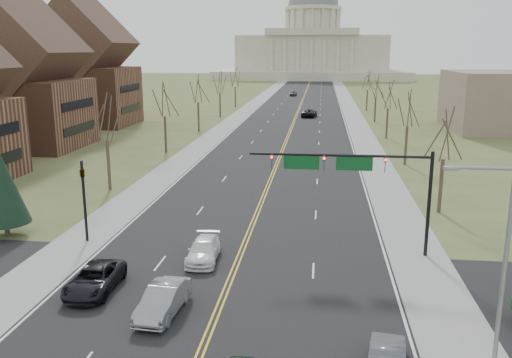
% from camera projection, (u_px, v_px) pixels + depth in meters
% --- Properties ---
extents(ground, '(600.00, 600.00, 0.00)m').
position_uv_depth(ground, '(202.00, 350.00, 25.18)').
color(ground, '#4B592C').
rests_on(ground, ground).
extents(road, '(20.00, 380.00, 0.01)m').
position_uv_depth(road, '(300.00, 107.00, 131.39)').
color(road, black).
rests_on(road, ground).
extents(cross_road, '(120.00, 14.00, 0.01)m').
position_uv_depth(cross_road, '(224.00, 294.00, 30.97)').
color(cross_road, black).
rests_on(cross_road, ground).
extents(sidewalk_left, '(4.00, 380.00, 0.03)m').
position_uv_depth(sidewalk_left, '(251.00, 107.00, 132.78)').
color(sidewalk_left, gray).
rests_on(sidewalk_left, ground).
extents(sidewalk_right, '(4.00, 380.00, 0.03)m').
position_uv_depth(sidewalk_right, '(350.00, 108.00, 129.99)').
color(sidewalk_right, gray).
rests_on(sidewalk_right, ground).
extents(center_line, '(0.42, 380.00, 0.01)m').
position_uv_depth(center_line, '(300.00, 107.00, 131.38)').
color(center_line, gold).
rests_on(center_line, road).
extents(edge_line_left, '(0.15, 380.00, 0.01)m').
position_uv_depth(edge_line_left, '(260.00, 107.00, 132.52)').
color(edge_line_left, silver).
rests_on(edge_line_left, road).
extents(edge_line_right, '(0.15, 380.00, 0.01)m').
position_uv_depth(edge_line_right, '(340.00, 108.00, 130.24)').
color(edge_line_right, silver).
rests_on(edge_line_right, road).
extents(capitol, '(90.00, 60.00, 50.00)m').
position_uv_depth(capitol, '(312.00, 48.00, 263.17)').
color(capitol, beige).
rests_on(capitol, ground).
extents(signal_mast, '(12.12, 0.44, 7.20)m').
position_uv_depth(signal_mast, '(353.00, 171.00, 36.01)').
color(signal_mast, black).
rests_on(signal_mast, ground).
extents(signal_left, '(0.32, 0.36, 6.00)m').
position_uv_depth(signal_left, '(84.00, 192.00, 38.69)').
color(signal_left, black).
rests_on(signal_left, ground).
extents(street_light, '(2.90, 0.25, 9.07)m').
position_uv_depth(street_light, '(499.00, 257.00, 22.48)').
color(street_light, gray).
rests_on(street_light, ground).
extents(tree_r_0, '(3.74, 3.74, 8.50)m').
position_uv_depth(tree_r_0, '(445.00, 137.00, 45.02)').
color(tree_r_0, '#3C3023').
rests_on(tree_r_0, ground).
extents(tree_l_0, '(3.96, 3.96, 9.00)m').
position_uv_depth(tree_l_0, '(106.00, 121.00, 52.40)').
color(tree_l_0, '#3C3023').
rests_on(tree_l_0, ground).
extents(tree_r_1, '(3.74, 3.74, 8.50)m').
position_uv_depth(tree_r_1, '(408.00, 111.00, 64.33)').
color(tree_r_1, '#3C3023').
rests_on(tree_r_1, ground).
extents(tree_l_1, '(3.96, 3.96, 9.00)m').
position_uv_depth(tree_l_1, '(164.00, 101.00, 71.71)').
color(tree_l_1, '#3C3023').
rests_on(tree_l_1, ground).
extents(tree_r_2, '(3.74, 3.74, 8.50)m').
position_uv_depth(tree_r_2, '(389.00, 97.00, 83.65)').
color(tree_r_2, '#3C3023').
rests_on(tree_r_2, ground).
extents(tree_l_2, '(3.96, 3.96, 9.00)m').
position_uv_depth(tree_l_2, '(198.00, 90.00, 91.02)').
color(tree_l_2, '#3C3023').
rests_on(tree_l_2, ground).
extents(tree_r_3, '(3.74, 3.74, 8.50)m').
position_uv_depth(tree_r_3, '(376.00, 88.00, 102.96)').
color(tree_r_3, '#3C3023').
rests_on(tree_r_3, ground).
extents(tree_l_3, '(3.96, 3.96, 9.00)m').
position_uv_depth(tree_l_3, '(220.00, 83.00, 110.33)').
color(tree_l_3, '#3C3023').
rests_on(tree_l_3, ground).
extents(tree_r_4, '(3.74, 3.74, 8.50)m').
position_uv_depth(tree_r_4, '(368.00, 82.00, 122.27)').
color(tree_r_4, '#3C3023').
rests_on(tree_r_4, ground).
extents(tree_l_4, '(3.96, 3.96, 9.00)m').
position_uv_depth(tree_l_4, '(235.00, 78.00, 129.64)').
color(tree_l_4, '#3C3023').
rests_on(tree_l_4, ground).
extents(conifer_l, '(3.64, 3.64, 6.50)m').
position_uv_depth(conifer_l, '(2.00, 187.00, 39.92)').
color(conifer_l, '#3C3023').
rests_on(conifer_l, ground).
extents(bldg_left_mid, '(15.10, 14.28, 20.75)m').
position_uv_depth(bldg_left_mid, '(25.00, 87.00, 75.65)').
color(bldg_left_mid, brown).
rests_on(bldg_left_mid, ground).
extents(bldg_left_far, '(17.10, 14.28, 23.25)m').
position_uv_depth(bldg_left_far, '(84.00, 73.00, 98.82)').
color(bldg_left_far, brown).
rests_on(bldg_left_far, ground).
extents(car_nb_outer_lead, '(2.09, 4.49, 1.42)m').
position_uv_depth(car_nb_outer_lead, '(387.00, 358.00, 23.22)').
color(car_nb_outer_lead, '#53555B').
rests_on(car_nb_outer_lead, road).
extents(car_sb_inner_lead, '(2.03, 4.85, 1.56)m').
position_uv_depth(car_sb_inner_lead, '(163.00, 300.00, 28.49)').
color(car_sb_inner_lead, gray).
rests_on(car_sb_inner_lead, road).
extents(car_sb_outer_lead, '(2.51, 5.23, 1.44)m').
position_uv_depth(car_sb_outer_lead, '(95.00, 279.00, 31.22)').
color(car_sb_outer_lead, black).
rests_on(car_sb_outer_lead, road).
extents(car_sb_inner_second, '(2.18, 4.82, 1.37)m').
position_uv_depth(car_sb_inner_second, '(204.00, 250.00, 35.79)').
color(car_sb_inner_second, white).
rests_on(car_sb_inner_second, road).
extents(car_far_nb, '(3.42, 6.18, 1.64)m').
position_uv_depth(car_far_nb, '(309.00, 113.00, 112.40)').
color(car_far_nb, black).
rests_on(car_far_nb, road).
extents(car_far_sb, '(2.07, 4.62, 1.54)m').
position_uv_depth(car_far_sb, '(293.00, 93.00, 163.35)').
color(car_far_sb, '#4A4D51').
rests_on(car_far_sb, road).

